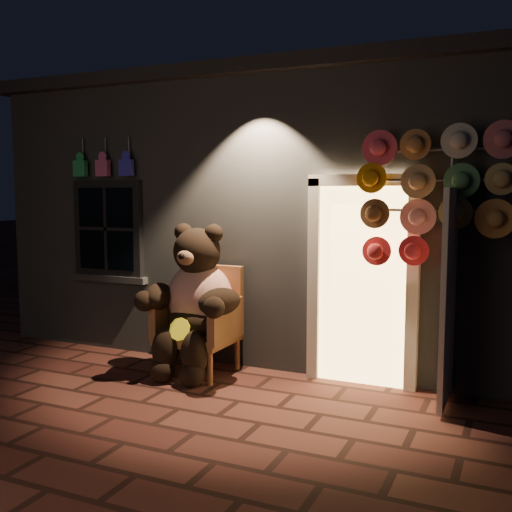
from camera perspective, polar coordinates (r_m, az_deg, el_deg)
The scene contains 5 objects.
ground at distance 5.79m, azimuth -7.40°, elevation -14.24°, with size 60.00×60.00×0.00m, color #572B21.
shop_building at distance 9.07m, azimuth 5.86°, elevation 4.38°, with size 7.30×5.95×3.51m.
wicker_armchair at distance 6.76m, azimuth -5.16°, elevation -6.03°, with size 0.83×0.75×1.18m.
teddy_bear at distance 6.59m, azimuth -5.84°, elevation -4.30°, with size 1.22×0.95×1.68m.
hat_rack at distance 5.94m, azimuth 16.20°, elevation 5.85°, with size 1.49×0.22×2.62m.
Camera 1 is at (2.88, -4.61, 2.02)m, focal length 42.00 mm.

